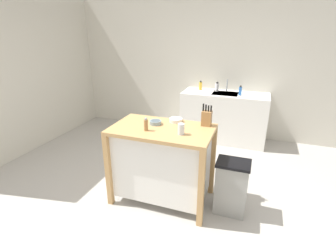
# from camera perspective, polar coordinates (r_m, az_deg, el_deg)

# --- Properties ---
(ground_plane) EXTENTS (6.44, 6.44, 0.00)m
(ground_plane) POSITION_cam_1_polar(r_m,az_deg,el_deg) (3.17, -0.72, -17.40)
(ground_plane) COLOR #ADA8A0
(ground_plane) RESTS_ON ground
(wall_back) EXTENTS (5.44, 0.10, 2.60)m
(wall_back) POSITION_cam_1_polar(r_m,az_deg,el_deg) (5.00, 9.74, 12.94)
(wall_back) COLOR beige
(wall_back) RESTS_ON ground
(wall_left) EXTENTS (0.10, 3.15, 2.60)m
(wall_left) POSITION_cam_1_polar(r_m,az_deg,el_deg) (4.93, -27.91, 10.76)
(wall_left) COLOR beige
(wall_left) RESTS_ON ground
(kitchen_island) EXTENTS (1.14, 0.69, 0.93)m
(kitchen_island) POSITION_cam_1_polar(r_m,az_deg,el_deg) (3.03, -1.29, -7.64)
(kitchen_island) COLOR tan
(kitchen_island) RESTS_ON ground
(knife_block) EXTENTS (0.11, 0.09, 0.25)m
(knife_block) POSITION_cam_1_polar(r_m,az_deg,el_deg) (2.93, 8.60, 1.81)
(knife_block) COLOR #9E7042
(knife_block) RESTS_ON kitchen_island
(bowl_ceramic_wide) EXTENTS (0.16, 0.16, 0.04)m
(bowl_ceramic_wide) POSITION_cam_1_polar(r_m,az_deg,el_deg) (3.03, 1.70, 1.34)
(bowl_ceramic_wide) COLOR silver
(bowl_ceramic_wide) RESTS_ON kitchen_island
(bowl_stoneware_deep) EXTENTS (0.14, 0.14, 0.04)m
(bowl_stoneware_deep) POSITION_cam_1_polar(r_m,az_deg,el_deg) (2.96, -2.81, 0.83)
(bowl_stoneware_deep) COLOR gray
(bowl_stoneware_deep) RESTS_ON kitchen_island
(drinking_cup) EXTENTS (0.07, 0.07, 0.12)m
(drinking_cup) POSITION_cam_1_polar(r_m,az_deg,el_deg) (2.67, 2.95, -0.69)
(drinking_cup) COLOR silver
(drinking_cup) RESTS_ON kitchen_island
(pepper_grinder) EXTENTS (0.04, 0.04, 0.15)m
(pepper_grinder) POSITION_cam_1_polar(r_m,az_deg,el_deg) (2.77, -4.93, 0.33)
(pepper_grinder) COLOR #9E7042
(pepper_grinder) RESTS_ON kitchen_island
(trash_bin) EXTENTS (0.36, 0.28, 0.63)m
(trash_bin) POSITION_cam_1_polar(r_m,az_deg,el_deg) (3.01, 13.92, -13.02)
(trash_bin) COLOR gray
(trash_bin) RESTS_ON ground
(sink_counter) EXTENTS (1.51, 0.60, 0.89)m
(sink_counter) POSITION_cam_1_polar(r_m,az_deg,el_deg) (4.80, 12.24, 2.00)
(sink_counter) COLOR white
(sink_counter) RESTS_ON ground
(sink_faucet) EXTENTS (0.02, 0.02, 0.22)m
(sink_faucet) POSITION_cam_1_polar(r_m,az_deg,el_deg) (4.79, 12.99, 8.79)
(sink_faucet) COLOR #B7BCC1
(sink_faucet) RESTS_ON sink_counter
(bottle_dish_soap) EXTENTS (0.07, 0.07, 0.17)m
(bottle_dish_soap) POSITION_cam_1_polar(r_m,az_deg,el_deg) (4.78, 10.86, 8.51)
(bottle_dish_soap) COLOR white
(bottle_dish_soap) RESTS_ON sink_counter
(bottle_hand_soap) EXTENTS (0.05, 0.05, 0.17)m
(bottle_hand_soap) POSITION_cam_1_polar(r_m,az_deg,el_deg) (4.58, 15.78, 7.53)
(bottle_hand_soap) COLOR blue
(bottle_hand_soap) RESTS_ON sink_counter
(bottle_spray_cleaner) EXTENTS (0.06, 0.06, 0.17)m
(bottle_spray_cleaner) POSITION_cam_1_polar(r_m,az_deg,el_deg) (4.85, 7.25, 8.88)
(bottle_spray_cleaner) COLOR yellow
(bottle_spray_cleaner) RESTS_ON sink_counter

